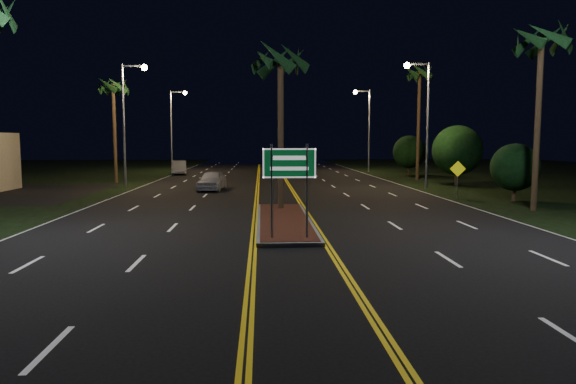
{
  "coord_description": "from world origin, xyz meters",
  "views": [
    {
      "loc": [
        -0.95,
        -14.46,
        3.46
      ],
      "look_at": [
        -0.14,
        1.04,
        1.9
      ],
      "focal_mm": 32.0,
      "sensor_mm": 36.0,
      "label": 1
    }
  ],
  "objects": [
    {
      "name": "shrub_far",
      "position": [
        13.8,
        36.0,
        2.34
      ],
      "size": [
        3.24,
        3.24,
        3.96
      ],
      "color": "#382819",
      "rests_on": "ground"
    },
    {
      "name": "median_island",
      "position": [
        0.0,
        7.0,
        0.08
      ],
      "size": [
        2.25,
        10.25,
        0.17
      ],
      "color": "gray",
      "rests_on": "ground"
    },
    {
      "name": "palm_left_far",
      "position": [
        -12.8,
        28.0,
        7.75
      ],
      "size": [
        2.4,
        2.4,
        8.8
      ],
      "color": "#382819",
      "rests_on": "ground"
    },
    {
      "name": "streetlight_right_far",
      "position": [
        10.61,
        42.0,
        5.66
      ],
      "size": [
        1.91,
        0.44,
        9.0
      ],
      "color": "gray",
      "rests_on": "ground"
    },
    {
      "name": "car_far",
      "position": [
        -9.43,
        38.94,
        0.81
      ],
      "size": [
        2.82,
        5.13,
        1.62
      ],
      "primitive_type": "imported",
      "rotation": [
        0.0,
        0.0,
        0.16
      ],
      "color": "silver",
      "rests_on": "ground"
    },
    {
      "name": "palm_median",
      "position": [
        0.0,
        10.5,
        7.28
      ],
      "size": [
        2.4,
        2.4,
        8.3
      ],
      "color": "#382819",
      "rests_on": "ground"
    },
    {
      "name": "shrub_near",
      "position": [
        13.5,
        14.0,
        1.95
      ],
      "size": [
        2.7,
        2.7,
        3.3
      ],
      "color": "#382819",
      "rests_on": "ground"
    },
    {
      "name": "ground",
      "position": [
        0.0,
        0.0,
        0.0
      ],
      "size": [
        120.0,
        120.0,
        0.0
      ],
      "primitive_type": "plane",
      "color": "black",
      "rests_on": "ground"
    },
    {
      "name": "highway_sign",
      "position": [
        0.0,
        2.8,
        2.4
      ],
      "size": [
        1.8,
        0.08,
        3.2
      ],
      "color": "gray",
      "rests_on": "ground"
    },
    {
      "name": "shrub_mid",
      "position": [
        14.0,
        24.0,
        2.73
      ],
      "size": [
        3.78,
        3.78,
        4.62
      ],
      "color": "#382819",
      "rests_on": "ground"
    },
    {
      "name": "car_near",
      "position": [
        -4.39,
        21.52,
        0.8
      ],
      "size": [
        2.54,
        4.98,
        1.6
      ],
      "primitive_type": "imported",
      "rotation": [
        0.0,
        0.0,
        -0.1
      ],
      "color": "silver",
      "rests_on": "ground"
    },
    {
      "name": "palm_right_near",
      "position": [
        12.5,
        10.0,
        8.21
      ],
      "size": [
        2.4,
        2.4,
        9.3
      ],
      "color": "#382819",
      "rests_on": "ground"
    },
    {
      "name": "streetlight_left_far",
      "position": [
        -10.61,
        44.0,
        5.66
      ],
      "size": [
        1.91,
        0.44,
        9.0
      ],
      "color": "gray",
      "rests_on": "ground"
    },
    {
      "name": "warning_sign",
      "position": [
        10.8,
        15.59,
        1.44
      ],
      "size": [
        0.94,
        0.11,
        2.25
      ],
      "rotation": [
        0.0,
        0.0,
        -0.08
      ],
      "color": "gray",
      "rests_on": "ground"
    },
    {
      "name": "streetlight_right_mid",
      "position": [
        10.61,
        22.0,
        5.66
      ],
      "size": [
        1.91,
        0.44,
        9.0
      ],
      "color": "gray",
      "rests_on": "ground"
    },
    {
      "name": "streetlight_left_mid",
      "position": [
        -10.61,
        24.0,
        5.66
      ],
      "size": [
        1.91,
        0.44,
        9.0
      ],
      "color": "gray",
      "rests_on": "ground"
    },
    {
      "name": "palm_right_far",
      "position": [
        12.8,
        30.0,
        9.14
      ],
      "size": [
        2.4,
        2.4,
        10.3
      ],
      "color": "#382819",
      "rests_on": "ground"
    }
  ]
}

